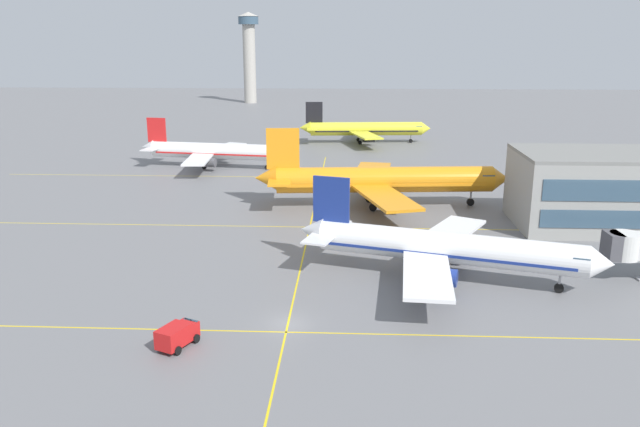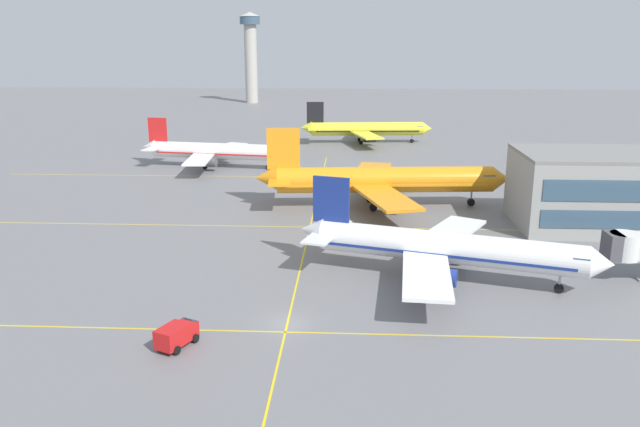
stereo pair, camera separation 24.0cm
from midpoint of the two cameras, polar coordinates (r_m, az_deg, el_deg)
The scene contains 8 objects.
ground_plane at distance 62.53m, azimuth -2.81°, elevation -9.73°, with size 600.00×600.00×0.00m, color slate.
airliner_front_gate at distance 73.39m, azimuth 11.05°, elevation -3.01°, with size 34.52×29.46×10.93m.
airliner_second_row at distance 103.76m, azimuth 5.59°, elevation 2.98°, with size 41.51×35.68×12.90m.
airliner_third_row at distance 137.66m, azimuth -9.39°, elevation 5.52°, with size 32.96×28.14×10.26m.
airliner_far_left_stand at distance 168.86m, azimuth 4.12°, elevation 7.53°, with size 34.55×29.71×10.74m.
taxiway_markings at distance 92.94m, azimuth -0.82°, elevation -1.21°, with size 126.56×114.02×0.01m.
service_truck_red_van at distance 58.92m, azimuth -12.54°, elevation -10.48°, with size 3.42×4.50×2.10m.
control_tower at distance 278.20m, azimuth -6.18°, elevation 14.25°, with size 8.82×8.82×37.25m.
Camera 2 is at (6.08, -56.34, 26.46)m, focal length 35.85 mm.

